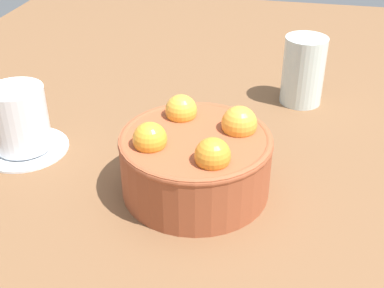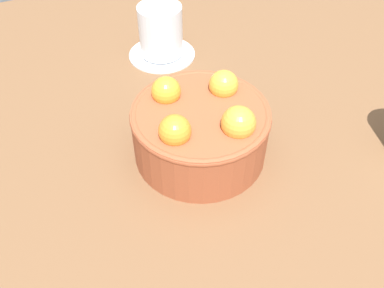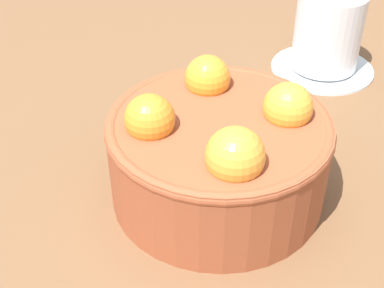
# 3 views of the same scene
# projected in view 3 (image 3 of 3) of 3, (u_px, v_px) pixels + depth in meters

# --- Properties ---
(ground_plane) EXTENTS (1.56, 1.09, 0.05)m
(ground_plane) POSITION_uv_depth(u_px,v_px,m) (216.00, 213.00, 0.45)
(ground_plane) COLOR brown
(terracotta_bowl) EXTENTS (0.17, 0.17, 0.10)m
(terracotta_bowl) POSITION_uv_depth(u_px,v_px,m) (219.00, 151.00, 0.41)
(terracotta_bowl) COLOR #9E4C2D
(terracotta_bowl) RESTS_ON ground_plane
(coffee_cup) EXTENTS (0.11, 0.11, 0.09)m
(coffee_cup) POSITION_uv_depth(u_px,v_px,m) (327.00, 37.00, 0.57)
(coffee_cup) COLOR white
(coffee_cup) RESTS_ON ground_plane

